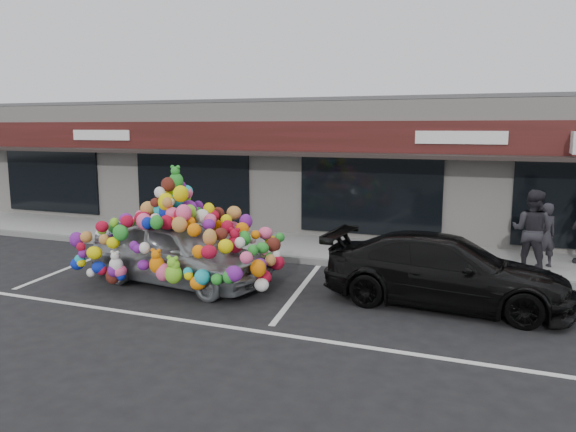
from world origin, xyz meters
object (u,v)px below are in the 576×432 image
at_px(black_sedan, 446,271).
at_px(pedestrian_a, 545,235).
at_px(pedestrian_b, 532,231).
at_px(toy_car, 180,245).

relative_size(black_sedan, pedestrian_a, 3.05).
bearing_deg(pedestrian_a, pedestrian_b, 32.73).
xyz_separation_m(black_sedan, pedestrian_b, (1.58, 2.78, 0.42)).
height_order(black_sedan, pedestrian_a, pedestrian_a).
distance_m(toy_car, pedestrian_a, 8.47).
bearing_deg(toy_car, pedestrian_a, -53.52).
relative_size(toy_car, pedestrian_b, 2.49).
relative_size(black_sedan, pedestrian_b, 2.48).
bearing_deg(pedestrian_a, black_sedan, 31.44).
height_order(toy_car, pedestrian_b, toy_car).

